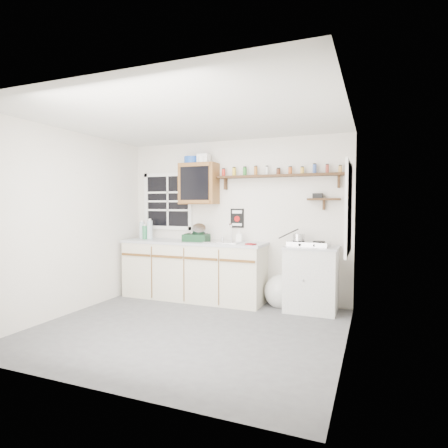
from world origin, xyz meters
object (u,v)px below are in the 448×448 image
object	(u,v)px
spice_shelf	(278,175)
dish_rack	(197,236)
hotplate	(309,244)
main_cabinet	(193,270)
upper_cabinet	(199,184)
right_cabinet	(311,279)

from	to	relation	value
spice_shelf	dish_rack	distance (m)	1.54
spice_shelf	dish_rack	world-z (taller)	spice_shelf
spice_shelf	dish_rack	bearing A→B (deg)	-169.53
spice_shelf	hotplate	bearing A→B (deg)	-22.55
main_cabinet	spice_shelf	world-z (taller)	spice_shelf
main_cabinet	spice_shelf	size ratio (longest dim) A/B	1.21
upper_cabinet	hotplate	bearing A→B (deg)	-4.49
spice_shelf	hotplate	xyz separation A→B (m)	(0.50, -0.21, -0.98)
upper_cabinet	dish_rack	bearing A→B (deg)	-73.93
right_cabinet	spice_shelf	bearing A→B (deg)	160.72
upper_cabinet	spice_shelf	xyz separation A→B (m)	(1.26, 0.07, 0.11)
spice_shelf	dish_rack	xyz separation A→B (m)	(-1.22, -0.23, -0.92)
main_cabinet	spice_shelf	distance (m)	1.97
main_cabinet	hotplate	size ratio (longest dim) A/B	3.97
right_cabinet	upper_cabinet	distance (m)	2.26
main_cabinet	upper_cabinet	size ratio (longest dim) A/B	3.55
dish_rack	main_cabinet	bearing A→B (deg)	166.19
main_cabinet	dish_rack	world-z (taller)	dish_rack
spice_shelf	dish_rack	size ratio (longest dim) A/B	4.77
dish_rack	spice_shelf	bearing A→B (deg)	5.36
main_cabinet	spice_shelf	xyz separation A→B (m)	(1.30, 0.21, 1.47)
main_cabinet	right_cabinet	bearing A→B (deg)	0.79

